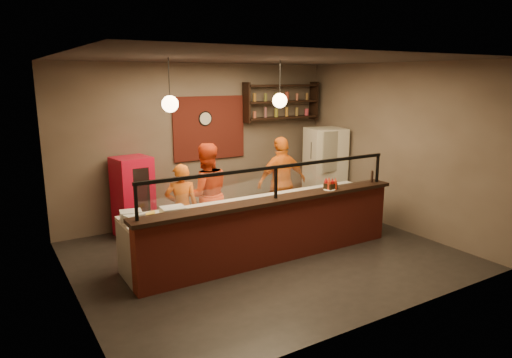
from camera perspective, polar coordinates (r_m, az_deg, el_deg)
floor at (r=7.78m, az=1.15°, el=-9.48°), size 6.00×6.00×0.00m
ceiling at (r=7.21m, az=1.26°, el=14.79°), size 6.00×6.00×0.00m
wall_back at (r=9.50m, az=-6.97°, el=4.50°), size 6.00×0.00×6.00m
wall_left at (r=6.28m, az=-22.55°, el=-0.55°), size 0.00×5.00×5.00m
wall_right at (r=9.28m, az=17.05°, el=3.84°), size 0.00×5.00×5.00m
wall_front at (r=5.44m, az=15.53°, el=-1.95°), size 6.00×0.00×6.00m
brick_patch at (r=9.52m, az=-5.84°, el=6.36°), size 1.60×0.04×1.30m
service_counter at (r=7.37m, az=2.43°, el=-6.62°), size 4.60×0.25×1.00m
counter_ledge at (r=7.21m, az=2.47°, el=-2.64°), size 4.70×0.37×0.06m
worktop_cabinet at (r=7.79m, az=0.36°, el=-6.11°), size 4.60×0.75×0.85m
worktop at (r=7.66m, az=0.37°, el=-2.92°), size 4.60×0.75×0.05m
sneeze_guard at (r=7.13m, az=2.49°, el=0.00°), size 4.50×0.05×0.52m
wall_shelving at (r=10.21m, az=3.22°, el=9.64°), size 1.84×0.28×0.85m
wall_clock at (r=9.45m, az=-6.39°, el=7.52°), size 0.30×0.04×0.30m
pendant_left at (r=6.72m, az=-10.69°, el=9.22°), size 0.24×0.24×0.77m
pendant_right at (r=7.61m, az=2.99°, el=9.78°), size 0.24×0.24×0.77m
cook_left at (r=7.81m, az=-9.25°, el=-3.62°), size 0.65×0.54×1.53m
cook_mid at (r=8.05m, az=-6.26°, el=-1.95°), size 1.00×0.84×1.82m
cook_right at (r=8.95m, az=3.25°, el=-0.46°), size 1.08×0.50×1.81m
fridge at (r=10.26m, az=8.58°, el=1.19°), size 0.91×0.87×1.84m
red_cooler at (r=8.82m, az=-15.11°, el=-2.14°), size 0.73×0.69×1.50m
pizza_dough at (r=7.48m, az=-1.20°, el=-3.06°), size 0.61×0.61×0.01m
prep_tub_a at (r=6.71m, az=-15.08°, el=-4.78°), size 0.31×0.27×0.14m
prep_tub_b at (r=6.82m, az=-15.37°, el=-4.46°), size 0.34×0.29×0.15m
prep_tub_c at (r=6.80m, az=-10.30°, el=-4.16°), size 0.36×0.30×0.17m
rolling_pin at (r=6.96m, az=-13.65°, el=-4.41°), size 0.33×0.21×0.06m
condiment_caddy at (r=7.85m, az=9.29°, el=-0.90°), size 0.22×0.19×0.11m
pepper_mill at (r=8.53m, az=14.30°, el=0.31°), size 0.05×0.05×0.21m
small_plate at (r=7.82m, az=9.16°, el=-1.30°), size 0.21×0.21×0.01m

